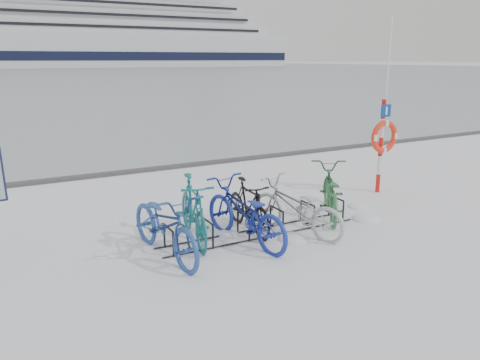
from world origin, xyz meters
TOP-DOWN VIEW (x-y plane):
  - ground at (0.00, 0.00)m, footprint 900.00×900.00m
  - quay_edge at (0.00, 5.90)m, footprint 400.00×0.25m
  - bike_rack at (0.00, 0.00)m, footprint 4.00×0.48m
  - lifebuoy_station at (4.01, 1.02)m, footprint 0.79×0.23m
  - cruise_ferry at (41.08, 186.11)m, footprint 146.88×27.68m
  - bike_0 at (-1.89, -0.10)m, footprint 1.04×2.31m
  - bike_1 at (-1.21, 0.33)m, footprint 0.92×2.06m
  - bike_2 at (-0.45, -0.19)m, footprint 1.12×2.30m
  - bike_3 at (-0.09, 0.30)m, footprint 0.56×1.72m
  - bike_4 at (0.61, -0.27)m, footprint 1.37×2.17m
  - bike_5 at (1.83, 0.25)m, footprint 1.77×2.17m
  - snow_drifts at (1.04, 0.09)m, footprint 5.97×1.81m

SIDE VIEW (x-z plane):
  - ground at x=0.00m, z-range 0.00..0.00m
  - snow_drifts at x=1.04m, z-range -0.10..0.10m
  - quay_edge at x=0.00m, z-range 0.00..0.10m
  - bike_rack at x=0.00m, z-range -0.05..0.41m
  - bike_3 at x=-0.09m, z-range 0.00..1.02m
  - bike_4 at x=0.61m, z-range 0.00..1.08m
  - bike_5 at x=1.83m, z-range 0.00..1.11m
  - bike_2 at x=-0.45m, z-range 0.00..1.16m
  - bike_0 at x=-1.89m, z-range 0.00..1.17m
  - bike_1 at x=-1.21m, z-range 0.00..1.20m
  - lifebuoy_station at x=4.01m, z-range -0.68..3.44m
  - cruise_ferry at x=41.08m, z-range -10.99..37.27m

